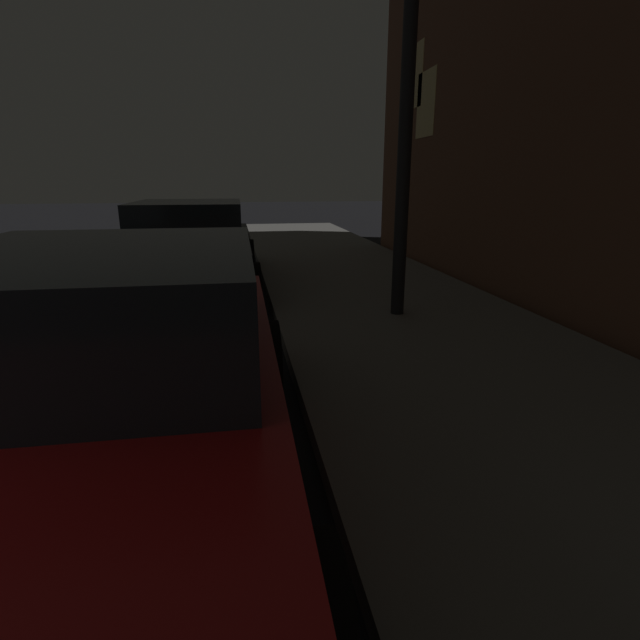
# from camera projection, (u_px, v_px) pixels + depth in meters

# --- Properties ---
(car_red) EXTENTS (2.04, 4.07, 1.43)m
(car_red) POSITION_uv_depth(u_px,v_px,m) (108.00, 388.00, 2.53)
(car_red) COLOR maroon
(car_red) RESTS_ON ground
(car_black) EXTENTS (2.10, 4.43, 1.43)m
(car_black) POSITION_uv_depth(u_px,v_px,m) (191.00, 248.00, 7.72)
(car_black) COLOR black
(car_black) RESTS_ON ground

